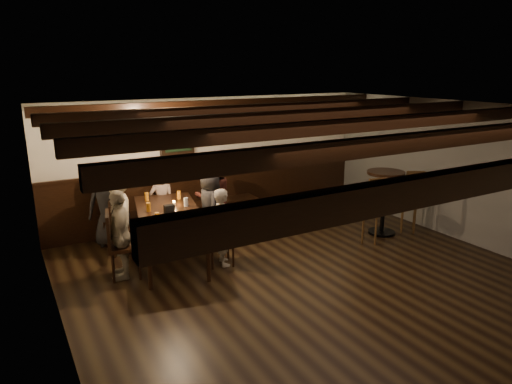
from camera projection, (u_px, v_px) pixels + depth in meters
room at (232, 182)px, 7.71m from camera, size 7.00×7.00×7.00m
dining_table at (169, 215)px, 7.08m from camera, size 1.36×2.23×0.78m
chair_left_near at (123, 238)px, 7.41m from camera, size 0.47×0.47×0.86m
chair_left_far at (124, 257)px, 6.57m from camera, size 0.53×0.53×0.98m
chair_right_near at (209, 229)px, 7.82m from camera, size 0.47×0.47×0.86m
chair_right_far at (222, 248)px, 6.99m from camera, size 0.47×0.47×0.87m
person_bench_left at (109, 206)px, 7.65m from camera, size 0.75×0.57×1.39m
person_bench_centre at (162, 204)px, 8.08m from camera, size 0.49×0.38×1.21m
person_bench_right at (214, 197)px, 8.17m from camera, size 0.78×0.66×1.40m
person_left_near at (118, 212)px, 7.28m from camera, size 0.70×1.00×1.40m
person_left_far at (120, 234)px, 6.47m from camera, size 0.47×0.81×1.31m
person_right_near at (211, 206)px, 7.73m from camera, size 0.55×0.72×1.32m
person_right_far at (223, 227)px, 6.92m from camera, size 0.37×0.49×1.20m
pint_a at (147, 197)px, 7.61m from camera, size 0.07×0.07×0.14m
pint_b at (179, 195)px, 7.72m from camera, size 0.07×0.07×0.14m
pint_c at (148, 207)px, 7.05m from camera, size 0.07×0.07×0.14m
pint_d at (186, 202)px, 7.32m from camera, size 0.07×0.07×0.14m
pint_e at (157, 217)px, 6.57m from camera, size 0.07×0.07×0.14m
pint_f at (187, 217)px, 6.60m from camera, size 0.07×0.07×0.14m
pint_g at (180, 223)px, 6.32m from camera, size 0.07×0.07×0.14m
plate_near at (164, 226)px, 6.37m from camera, size 0.24×0.24×0.01m
plate_far at (184, 216)px, 6.84m from camera, size 0.24×0.24×0.01m
condiment_caddy at (169, 209)px, 7.00m from camera, size 0.15×0.10×0.12m
candle at (174, 204)px, 7.37m from camera, size 0.05×0.05×0.05m
high_top_table at (384, 193)px, 8.16m from camera, size 0.66×0.66×1.17m
bar_stool_left at (370, 218)px, 7.83m from camera, size 0.40×0.42×1.18m
bar_stool_right at (409, 209)px, 8.35m from camera, size 0.42×0.43×1.18m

